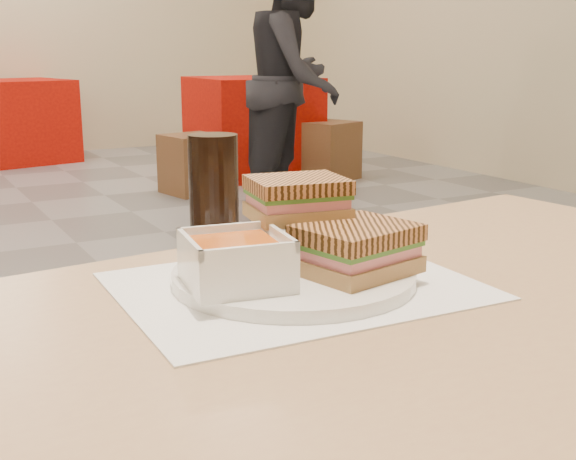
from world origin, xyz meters
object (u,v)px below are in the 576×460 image
soup_bowl (236,263)px  bg_chair_2r (37,139)px  plate (294,276)px  panini_lower (357,249)px  bg_chair_1l (193,164)px  bg_chair_1r (327,150)px  patron_b (296,81)px  bg_table_2 (18,121)px  bg_table_1 (252,126)px  main_table (396,405)px  cola_glass (214,188)px

soup_bowl → bg_chair_2r: soup_bowl is taller
plate → bg_chair_2r: size_ratio=0.63×
panini_lower → bg_chair_1l: 4.60m
bg_chair_1r → patron_b: bearing=-130.4°
bg_table_2 → bg_chair_1l: bearing=-70.0°
bg_table_1 → panini_lower: bearing=-114.9°
plate → bg_chair_1l: bearing=69.8°
plate → soup_bowl: 0.09m
main_table → bg_chair_1l: main_table is taller
main_table → bg_chair_2r: bearing=82.8°
panini_lower → patron_b: 3.84m
bg_chair_1l → patron_b: 1.17m
plate → patron_b: (1.89, 3.33, 0.07)m
plate → bg_table_2: plate is taller
bg_table_2 → bg_chair_1l: size_ratio=2.28×
soup_bowl → bg_chair_1l: size_ratio=0.28×
soup_bowl → bg_chair_1r: (2.81, 4.34, -0.56)m
panini_lower → soup_bowl: bearing=170.9°
bg_chair_2r → patron_b: size_ratio=0.27×
cola_glass → bg_table_2: size_ratio=0.15×
panini_lower → bg_chair_1r: 5.14m
main_table → bg_table_2: 6.66m
cola_glass → bg_table_2: 6.31m
bg_table_1 → bg_chair_2r: bg_table_1 is taller
soup_bowl → patron_b: size_ratio=0.07×
panini_lower → bg_table_1: panini_lower is taller
cola_glass → bg_chair_1r: bearing=56.3°
bg_table_1 → bg_chair_1r: 0.66m
bg_table_1 → soup_bowl: bearing=-116.4°
bg_table_1 → plate: bearing=-115.7°
bg_table_1 → bg_chair_1r: bg_table_1 is taller
plate → cola_glass: bearing=89.0°
bg_chair_1r → patron_b: 1.43m
panini_lower → cola_glass: cola_glass is taller
plate → soup_bowl: size_ratio=2.33×
bg_chair_2r → bg_chair_1r: bearing=-48.5°
bg_table_2 → bg_chair_2r: 0.23m
cola_glass → bg_chair_1l: cola_glass is taller
panini_lower → bg_chair_2r: (0.83, 6.44, -0.59)m
bg_chair_1r → bg_chair_2r: size_ratio=1.16×
main_table → plate: size_ratio=4.48×
main_table → bg_table_2: bearing=84.0°
panini_lower → bg_table_2: 6.59m
bg_table_2 → bg_chair_1r: size_ratio=1.93×
patron_b → bg_table_2: bearing=109.7°
soup_bowl → bg_table_2: size_ratio=0.12×
main_table → cola_glass: (-0.06, 0.36, 0.19)m
main_table → bg_chair_1l: 4.66m
panini_lower → cola_glass: size_ratio=0.96×
bg_chair_1r → plate: bearing=-122.3°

